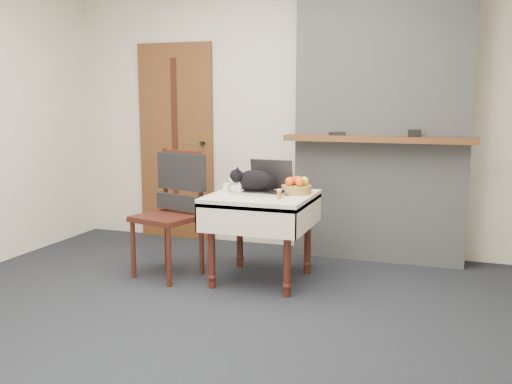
% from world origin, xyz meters
% --- Properties ---
extents(ground, '(4.50, 4.50, 0.00)m').
position_xyz_m(ground, '(0.00, 0.00, 0.00)').
color(ground, black).
rests_on(ground, ground).
extents(room_shell, '(4.52, 4.01, 2.61)m').
position_xyz_m(room_shell, '(0.00, 0.46, 1.76)').
color(room_shell, beige).
rests_on(room_shell, ground).
extents(door, '(0.82, 0.10, 2.00)m').
position_xyz_m(door, '(-1.20, 1.97, 1.00)').
color(door, brown).
rests_on(door, ground).
extents(chimney, '(1.62, 0.48, 2.60)m').
position_xyz_m(chimney, '(0.90, 1.85, 1.30)').
color(chimney, gray).
rests_on(chimney, ground).
extents(side_table, '(0.78, 0.78, 0.70)m').
position_xyz_m(side_table, '(0.12, 0.86, 0.59)').
color(side_table, '#3B1510').
rests_on(side_table, ground).
extents(laptop, '(0.37, 0.32, 0.26)m').
position_xyz_m(laptop, '(0.15, 0.92, 0.76)').
color(laptop, '#B7B7BC').
rests_on(laptop, side_table).
extents(cat, '(0.45, 0.27, 0.22)m').
position_xyz_m(cat, '(0.06, 0.88, 0.79)').
color(cat, black).
rests_on(cat, side_table).
extents(cream_jar, '(0.06, 0.06, 0.07)m').
position_xyz_m(cream_jar, '(-0.19, 0.87, 0.73)').
color(cream_jar, white).
rests_on(cream_jar, side_table).
extents(pill_bottle, '(0.04, 0.04, 0.07)m').
position_xyz_m(pill_bottle, '(0.31, 0.69, 0.74)').
color(pill_bottle, '#A95F14').
rests_on(pill_bottle, side_table).
extents(fruit_basket, '(0.24, 0.24, 0.13)m').
position_xyz_m(fruit_basket, '(0.37, 0.98, 0.75)').
color(fruit_basket, '#AF8C46').
rests_on(fruit_basket, side_table).
extents(desk_clutter, '(0.14, 0.04, 0.01)m').
position_xyz_m(desk_clutter, '(0.30, 0.90, 0.70)').
color(desk_clutter, black).
rests_on(desk_clutter, side_table).
extents(chair, '(0.57, 0.56, 1.03)m').
position_xyz_m(chair, '(-0.62, 0.82, 0.66)').
color(chair, '#3B1510').
rests_on(chair, ground).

